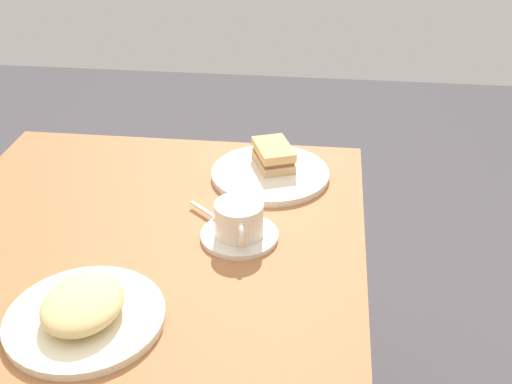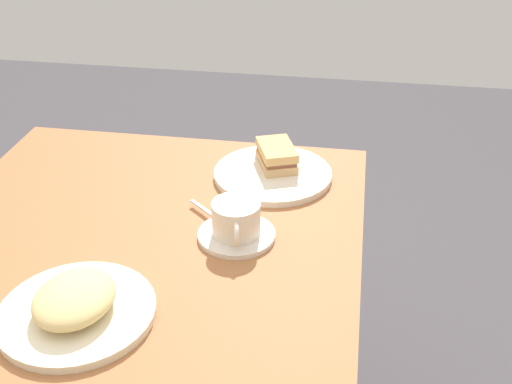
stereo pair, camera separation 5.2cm
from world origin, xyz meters
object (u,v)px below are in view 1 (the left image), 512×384
(coffee_saucer, at_px, (239,235))
(sandwich_plate, at_px, (270,174))
(spoon, at_px, (212,215))
(side_plate, at_px, (85,318))
(dining_table, at_px, (133,314))
(coffee_cup, at_px, (239,218))
(sandwich_front, at_px, (273,155))

(coffee_saucer, bearing_deg, sandwich_plate, 171.76)
(spoon, distance_m, side_plate, 0.34)
(sandwich_plate, height_order, spoon, spoon)
(dining_table, bearing_deg, spoon, 145.00)
(dining_table, height_order, coffee_cup, coffee_cup)
(coffee_saucer, relative_size, coffee_cup, 1.23)
(sandwich_plate, relative_size, side_plate, 1.03)
(coffee_cup, bearing_deg, spoon, -131.79)
(coffee_saucer, height_order, coffee_cup, coffee_cup)
(coffee_cup, xyz_separation_m, spoon, (-0.05, -0.06, -0.03))
(dining_table, height_order, sandwich_plate, sandwich_plate)
(sandwich_front, distance_m, coffee_cup, 0.27)
(sandwich_front, relative_size, coffee_saucer, 0.89)
(sandwich_plate, xyz_separation_m, coffee_cup, (0.24, -0.03, 0.04))
(dining_table, xyz_separation_m, spoon, (-0.17, 0.12, 0.11))
(sandwich_plate, xyz_separation_m, sandwich_front, (-0.03, 0.00, 0.03))
(side_plate, bearing_deg, dining_table, 168.96)
(coffee_saucer, xyz_separation_m, side_plate, (0.25, -0.21, 0.00))
(coffee_saucer, height_order, side_plate, side_plate)
(sandwich_front, bearing_deg, dining_table, -29.49)
(dining_table, xyz_separation_m, sandwich_front, (-0.38, 0.22, 0.14))
(coffee_saucer, distance_m, coffee_cup, 0.04)
(sandwich_front, distance_m, side_plate, 0.57)
(sandwich_plate, distance_m, side_plate, 0.54)
(spoon, height_order, side_plate, spoon)
(dining_table, height_order, spoon, spoon)
(sandwich_plate, bearing_deg, dining_table, -31.07)
(dining_table, height_order, side_plate, side_plate)
(coffee_cup, bearing_deg, sandwich_plate, 171.89)
(coffee_saucer, relative_size, side_plate, 0.58)
(coffee_cup, bearing_deg, sandwich_front, 171.98)
(sandwich_front, bearing_deg, side_plate, -25.09)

